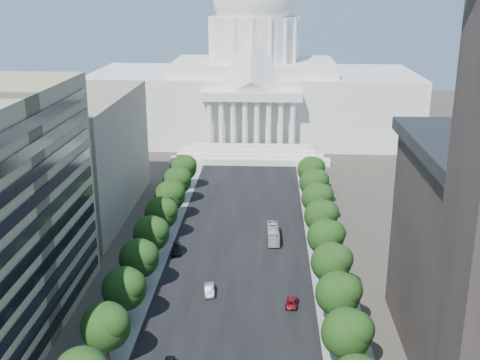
% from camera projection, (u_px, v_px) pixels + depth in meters
% --- Properties ---
extents(road_asphalt, '(30.00, 260.00, 0.01)m').
position_uv_depth(road_asphalt, '(242.00, 230.00, 142.72)').
color(road_asphalt, black).
rests_on(road_asphalt, ground).
extents(sidewalk_left, '(8.00, 260.00, 0.02)m').
position_uv_depth(sidewalk_left, '(162.00, 228.00, 143.61)').
color(sidewalk_left, gray).
rests_on(sidewalk_left, ground).
extents(sidewalk_right, '(8.00, 260.00, 0.02)m').
position_uv_depth(sidewalk_right, '(322.00, 231.00, 141.83)').
color(sidewalk_right, gray).
rests_on(sidewalk_right, ground).
extents(capitol, '(120.00, 56.00, 73.00)m').
position_uv_depth(capitol, '(253.00, 85.00, 226.96)').
color(capitol, white).
rests_on(capitol, ground).
extents(office_block_left_far, '(38.00, 52.00, 30.00)m').
position_uv_depth(office_block_left_far, '(52.00, 155.00, 149.94)').
color(office_block_left_far, gray).
rests_on(office_block_left_far, ground).
extents(tree_l_c, '(7.79, 7.60, 9.97)m').
position_uv_depth(tree_l_c, '(107.00, 326.00, 90.02)').
color(tree_l_c, '#33261C').
rests_on(tree_l_c, ground).
extents(tree_l_d, '(7.79, 7.60, 9.97)m').
position_uv_depth(tree_l_d, '(126.00, 288.00, 101.44)').
color(tree_l_d, '#33261C').
rests_on(tree_l_d, ground).
extents(tree_l_e, '(7.79, 7.60, 9.97)m').
position_uv_depth(tree_l_e, '(141.00, 257.00, 112.86)').
color(tree_l_e, '#33261C').
rests_on(tree_l_e, ground).
extents(tree_l_f, '(7.79, 7.60, 9.97)m').
position_uv_depth(tree_l_f, '(153.00, 233.00, 124.28)').
color(tree_l_f, '#33261C').
rests_on(tree_l_f, ground).
extents(tree_l_g, '(7.79, 7.60, 9.97)m').
position_uv_depth(tree_l_g, '(162.00, 212.00, 135.70)').
color(tree_l_g, '#33261C').
rests_on(tree_l_g, ground).
extents(tree_l_h, '(7.79, 7.60, 9.97)m').
position_uv_depth(tree_l_h, '(171.00, 195.00, 147.12)').
color(tree_l_h, '#33261C').
rests_on(tree_l_h, ground).
extents(tree_l_i, '(7.79, 7.60, 9.97)m').
position_uv_depth(tree_l_i, '(178.00, 180.00, 158.54)').
color(tree_l_i, '#33261C').
rests_on(tree_l_i, ground).
extents(tree_l_j, '(7.79, 7.60, 9.97)m').
position_uv_depth(tree_l_j, '(184.00, 167.00, 169.96)').
color(tree_l_j, '#33261C').
rests_on(tree_l_j, ground).
extents(tree_r_c, '(7.79, 7.60, 9.97)m').
position_uv_depth(tree_r_c, '(349.00, 332.00, 88.33)').
color(tree_r_c, '#33261C').
rests_on(tree_r_c, ground).
extents(tree_r_d, '(7.79, 7.60, 9.97)m').
position_uv_depth(tree_r_d, '(340.00, 293.00, 99.75)').
color(tree_r_d, '#33261C').
rests_on(tree_r_d, ground).
extents(tree_r_e, '(7.79, 7.60, 9.97)m').
position_uv_depth(tree_r_e, '(333.00, 262.00, 111.17)').
color(tree_r_e, '#33261C').
rests_on(tree_r_e, ground).
extents(tree_r_f, '(7.79, 7.60, 9.97)m').
position_uv_depth(tree_r_f, '(327.00, 236.00, 122.59)').
color(tree_r_f, '#33261C').
rests_on(tree_r_f, ground).
extents(tree_r_g, '(7.79, 7.60, 9.97)m').
position_uv_depth(tree_r_g, '(322.00, 215.00, 134.01)').
color(tree_r_g, '#33261C').
rests_on(tree_r_g, ground).
extents(tree_r_h, '(7.79, 7.60, 9.97)m').
position_uv_depth(tree_r_h, '(318.00, 197.00, 145.43)').
color(tree_r_h, '#33261C').
rests_on(tree_r_h, ground).
extents(tree_r_i, '(7.79, 7.60, 9.97)m').
position_uv_depth(tree_r_i, '(315.00, 182.00, 156.85)').
color(tree_r_i, '#33261C').
rests_on(tree_r_i, ground).
extents(tree_r_j, '(7.79, 7.60, 9.97)m').
position_uv_depth(tree_r_j, '(312.00, 169.00, 168.27)').
color(tree_r_j, '#33261C').
rests_on(tree_r_j, ground).
extents(streetlight_b, '(2.61, 0.44, 9.00)m').
position_uv_depth(streetlight_b, '(360.00, 339.00, 87.68)').
color(streetlight_b, gray).
rests_on(streetlight_b, ground).
extents(streetlight_c, '(2.61, 0.44, 9.00)m').
position_uv_depth(streetlight_c, '(341.00, 264.00, 111.47)').
color(streetlight_c, gray).
rests_on(streetlight_c, ground).
extents(streetlight_d, '(2.61, 0.44, 9.00)m').
position_uv_depth(streetlight_d, '(329.00, 216.00, 135.26)').
color(streetlight_d, gray).
rests_on(streetlight_d, ground).
extents(streetlight_e, '(2.61, 0.44, 9.00)m').
position_uv_depth(streetlight_e, '(320.00, 182.00, 159.05)').
color(streetlight_e, gray).
rests_on(streetlight_e, ground).
extents(streetlight_f, '(2.61, 0.44, 9.00)m').
position_uv_depth(streetlight_f, '(314.00, 157.00, 182.85)').
color(streetlight_f, gray).
rests_on(streetlight_f, ground).
extents(car_silver, '(2.38, 5.17, 1.64)m').
position_uv_depth(car_silver, '(209.00, 290.00, 112.54)').
color(car_silver, '#94969B').
rests_on(car_silver, ground).
extents(car_red, '(2.67, 4.81, 1.27)m').
position_uv_depth(car_red, '(292.00, 302.00, 108.38)').
color(car_red, maroon).
rests_on(car_red, ground).
extents(car_dark_b, '(2.78, 5.37, 1.49)m').
position_uv_depth(car_dark_b, '(176.00, 250.00, 129.79)').
color(car_dark_b, black).
rests_on(car_dark_b, ground).
extents(city_bus, '(2.83, 10.74, 2.97)m').
position_uv_depth(city_bus, '(273.00, 234.00, 136.58)').
color(city_bus, silver).
rests_on(city_bus, ground).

